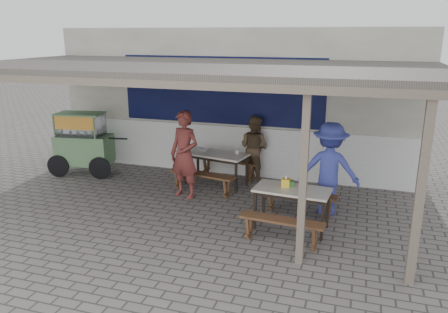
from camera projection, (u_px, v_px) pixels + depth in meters
ground at (181, 220)px, 8.18m from camera, size 60.00×60.00×0.00m
back_wall at (235, 101)px, 10.99m from camera, size 9.00×1.28×3.50m
warung_roof at (196, 69)px, 8.26m from camera, size 9.00×4.21×2.81m
table_left at (216, 157)px, 9.91m from camera, size 1.52×0.91×0.75m
bench_left_street at (202, 178)px, 9.48m from camera, size 1.55×0.55×0.45m
bench_left_wall at (228, 164)px, 10.53m from camera, size 1.55×0.55×0.45m
table_right at (292, 193)px, 7.66m from camera, size 1.36×0.76×0.75m
bench_right_street at (281, 226)px, 7.15m from camera, size 1.43×0.39×0.45m
bench_right_wall at (300, 198)px, 8.34m from camera, size 1.43×0.39×0.45m
vendor_cart at (83, 141)px, 10.66m from camera, size 1.85×0.95×1.53m
patron_street_side at (185, 155)px, 9.12m from camera, size 0.77×0.60×1.85m
patron_wall_side at (254, 148)px, 10.28m from camera, size 0.91×0.82×1.53m
patron_right_table at (329, 169)px, 8.28m from camera, size 1.16×0.68×1.79m
tissue_box at (286, 183)px, 7.73m from camera, size 0.14×0.14×0.14m
donation_box at (289, 183)px, 7.74m from camera, size 0.18×0.15×0.11m
condiment_jar at (237, 152)px, 9.84m from camera, size 0.08×0.08×0.09m
condiment_bowl at (204, 150)px, 10.09m from camera, size 0.28×0.28×0.05m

